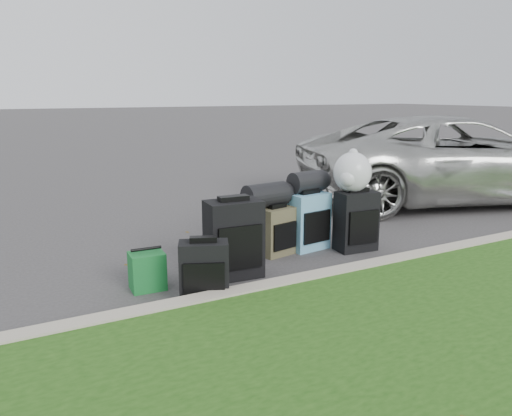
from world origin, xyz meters
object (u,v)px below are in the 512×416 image
suv (454,159)px  suitcase_large_black_right (356,221)px  suitcase_teal (308,221)px  tote_green (147,271)px  tote_navy (244,242)px  suitcase_large_black_left (234,239)px  suitcase_olive (277,231)px  suitcase_small_black (204,271)px

suv → suitcase_large_black_right: suv is taller
suv → suitcase_teal: 3.93m
tote_green → tote_navy: tote_green is taller
suitcase_large_black_left → suitcase_olive: suitcase_large_black_left is taller
suitcase_large_black_right → tote_green: (-2.55, -0.03, -0.17)m
suitcase_large_black_right → suitcase_olive: bearing=167.2°
suv → suitcase_large_black_left: bearing=125.7°
suitcase_large_black_left → suitcase_teal: (1.19, 0.42, -0.06)m
tote_navy → suitcase_olive: bearing=-8.6°
suitcase_large_black_right → tote_green: suitcase_large_black_right is taller
suitcase_large_black_left → tote_green: 0.91m
suitcase_small_black → suitcase_olive: (1.25, 0.83, 0.00)m
suitcase_large_black_left → suitcase_large_black_right: suitcase_large_black_left is taller
suitcase_large_black_left → tote_green: (-0.88, 0.09, -0.22)m
suv → tote_navy: bearing=120.3°
suitcase_olive → suitcase_large_black_right: size_ratio=0.78×
tote_navy → suv: bearing=29.2°
suitcase_olive → suitcase_large_black_right: bearing=-29.5°
suitcase_olive → suitcase_teal: size_ratio=0.82×
suv → tote_green: (-5.82, -1.45, -0.55)m
suitcase_large_black_right → suitcase_large_black_left: bearing=-170.8°
suitcase_olive → suv: bearing=3.6°
suitcase_small_black → suitcase_teal: size_ratio=0.81×
suitcase_olive → tote_green: (-1.63, -0.33, -0.10)m
suitcase_olive → tote_navy: suitcase_olive is taller
suitcase_small_black → suitcase_large_black_left: 0.66m
suitcase_olive → suitcase_large_black_right: (0.92, -0.30, 0.08)m
suitcase_teal → suitcase_large_black_right: 0.56m
suv → suitcase_large_black_right: (-3.28, -1.42, -0.38)m
suv → tote_green: suv is taller
suitcase_large_black_right → suitcase_small_black: bearing=-161.0°
suitcase_teal → suitcase_large_black_right: size_ratio=0.96×
suitcase_olive → tote_navy: bearing=142.7°
suitcase_small_black → suitcase_olive: 1.50m
suitcase_large_black_right → tote_green: size_ratio=1.96×
suitcase_small_black → tote_green: 0.64m
tote_green → tote_navy: 1.38m
suitcase_small_black → tote_navy: bearing=70.0°
suitcase_large_black_left → suitcase_teal: 1.27m
suitcase_olive → suitcase_teal: 0.45m
suitcase_large_black_right → tote_navy: (-1.26, 0.46, -0.21)m
suitcase_large_black_left → tote_navy: bearing=58.5°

